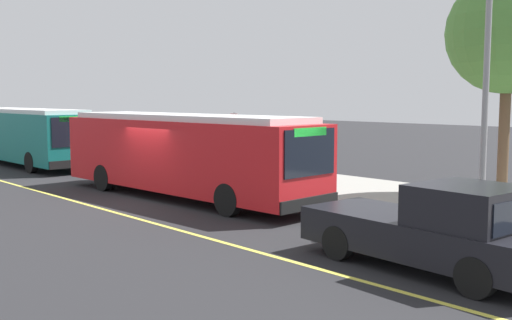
# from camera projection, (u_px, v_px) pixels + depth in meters

# --- Properties ---
(ground_plane) EXTENTS (120.00, 120.00, 0.00)m
(ground_plane) POSITION_uv_depth(u_px,v_px,m) (155.00, 200.00, 20.93)
(ground_plane) COLOR #232326
(sidewalk_curb) EXTENTS (44.00, 6.40, 0.15)m
(sidewalk_curb) POSITION_uv_depth(u_px,v_px,m) (278.00, 181.00, 24.96)
(sidewalk_curb) COLOR gray
(sidewalk_curb) RESTS_ON ground_plane
(lane_stripe_center) EXTENTS (36.00, 0.14, 0.01)m
(lane_stripe_center) POSITION_uv_depth(u_px,v_px,m) (98.00, 208.00, 19.45)
(lane_stripe_center) COLOR #E0D64C
(lane_stripe_center) RESTS_ON ground_plane
(transit_bus_main) EXTENTS (11.66, 3.06, 2.95)m
(transit_bus_main) POSITION_uv_depth(u_px,v_px,m) (184.00, 152.00, 21.20)
(transit_bus_main) COLOR red
(transit_bus_main) RESTS_ON ground_plane
(transit_bus_second) EXTENTS (11.27, 2.68, 2.95)m
(transit_bus_second) POSITION_uv_depth(u_px,v_px,m) (25.00, 134.00, 31.48)
(transit_bus_second) COLOR #146B66
(transit_bus_second) RESTS_ON ground_plane
(pickup_truck) EXTENTS (5.50, 2.30, 1.85)m
(pickup_truck) POSITION_uv_depth(u_px,v_px,m) (436.00, 230.00, 12.27)
(pickup_truck) COLOR black
(pickup_truck) RESTS_ON ground_plane
(bus_shelter) EXTENTS (2.90, 1.60, 2.48)m
(bus_shelter) POSITION_uv_depth(u_px,v_px,m) (232.00, 134.00, 26.62)
(bus_shelter) COLOR #333338
(bus_shelter) RESTS_ON sidewalk_curb
(waiting_bench) EXTENTS (1.60, 0.48, 0.95)m
(waiting_bench) POSITION_uv_depth(u_px,v_px,m) (236.00, 163.00, 26.67)
(waiting_bench) COLOR brown
(waiting_bench) RESTS_ON sidewalk_curb
(route_sign_post) EXTENTS (0.44, 0.08, 2.80)m
(route_sign_post) POSITION_uv_depth(u_px,v_px,m) (234.00, 138.00, 23.38)
(route_sign_post) COLOR #333338
(route_sign_post) RESTS_ON sidewalk_curb
(pedestrian_commuter) EXTENTS (0.24, 0.40, 1.69)m
(pedestrian_commuter) POSITION_uv_depth(u_px,v_px,m) (216.00, 155.00, 25.59)
(pedestrian_commuter) COLOR #282D47
(pedestrian_commuter) RESTS_ON sidewalk_curb
(street_tree_near_shelter) EXTENTS (4.08, 4.08, 7.58)m
(street_tree_near_shelter) POSITION_uv_depth(u_px,v_px,m) (508.00, 33.00, 20.10)
(street_tree_near_shelter) COLOR brown
(street_tree_near_shelter) RESTS_ON sidewalk_curb
(utility_pole) EXTENTS (0.16, 0.16, 6.40)m
(utility_pole) POSITION_uv_depth(u_px,v_px,m) (485.00, 105.00, 15.65)
(utility_pole) COLOR gray
(utility_pole) RESTS_ON sidewalk_curb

